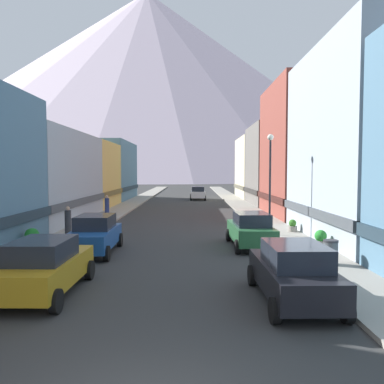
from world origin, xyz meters
The scene contains 22 objects.
sidewalk_left centered at (-6.25, 35.00, 0.07)m, with size 2.50×100.00×0.15m, color gray.
sidewalk_right centered at (6.25, 35.00, 0.07)m, with size 2.50×100.00×0.15m, color gray.
storefront_left_2 centered at (-11.30, 23.47, 3.28)m, with size 7.91×13.49×6.82m.
storefront_left_3 centered at (-10.56, 34.89, 3.29)m, with size 6.42×9.29×6.85m.
storefront_left_4 centered at (-12.08, 46.16, 3.72)m, with size 9.46×13.13×7.73m.
storefront_right_1 centered at (10.90, 15.83, 5.17)m, with size 7.09×11.54×10.70m.
storefront_right_2 centered at (11.57, 27.43, 5.42)m, with size 8.45×10.54×11.20m.
storefront_right_3 centered at (10.52, 38.24, 4.34)m, with size 6.33×9.90×9.00m.
storefront_right_4 centered at (11.59, 49.08, 4.13)m, with size 8.48×11.11×8.57m.
car_left_0 centered at (-3.80, 6.42, 0.90)m, with size 2.10×4.42×1.78m.
car_left_1 centered at (-3.80, 12.55, 0.90)m, with size 2.13×4.43×1.78m.
car_right_0 centered at (3.80, 5.73, 0.90)m, with size 2.14×4.44×1.78m.
car_right_1 centered at (3.80, 13.97, 0.90)m, with size 2.20×4.46×1.78m.
car_driving_0 centered at (1.60, 46.14, 0.90)m, with size 2.06×4.40×1.78m.
trash_bin_right centered at (6.35, 9.74, 0.64)m, with size 0.59×0.59×0.98m.
potted_plant_0 centered at (-7.00, 13.12, 0.66)m, with size 0.69×0.69×0.95m.
potted_plant_1 centered at (7.00, 12.88, 0.60)m, with size 0.58×0.58×0.90m.
potted_plant_2 centered at (7.00, 18.06, 0.49)m, with size 0.54×0.54×0.75m.
pedestrian_0 centered at (-6.25, 26.32, 0.94)m, with size 0.36×0.36×1.71m.
pedestrian_1 centered at (-6.25, 16.26, 0.95)m, with size 0.36×0.36×1.72m.
streetlamp_right centered at (5.35, 16.92, 3.99)m, with size 0.36×0.36×5.86m.
mountain_backdrop centered at (-29.51, 260.00, 61.95)m, with size 315.66×315.66×123.90m, color silver.
Camera 1 is at (0.81, -5.46, 3.89)m, focal length 36.00 mm.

